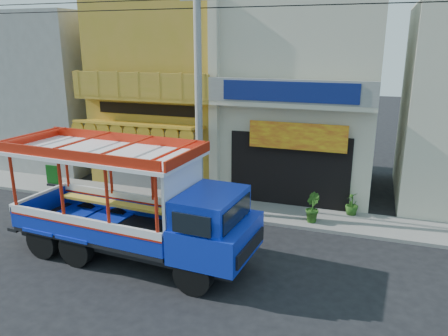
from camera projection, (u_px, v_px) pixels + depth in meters
name	position (u px, v px, depth m)	size (l,w,h in m)	color
ground	(190.00, 256.00, 13.20)	(90.00, 90.00, 0.00)	black
sidewalk	(231.00, 208.00, 16.81)	(30.00, 2.00, 0.12)	slate
shophouse_left	(177.00, 89.00, 20.54)	(6.00, 7.50, 8.24)	#A28724
shophouse_right	(305.00, 93.00, 18.66)	(6.00, 6.75, 8.24)	beige
party_pilaster	(214.00, 102.00, 16.81)	(0.35, 0.30, 8.00)	beige
filler_building_left	(56.00, 90.00, 22.86)	(6.00, 6.00, 7.60)	gray
utility_pole	(202.00, 78.00, 15.06)	(28.00, 0.26, 9.00)	gray
songthaew_truck	(146.00, 208.00, 12.36)	(7.67, 2.97, 3.50)	black
green_sign	(53.00, 177.00, 19.18)	(0.60, 0.28, 0.92)	black
potted_plant_b	(312.00, 207.00, 15.29)	(0.57, 0.46, 1.04)	#254F16
potted_plant_c	(352.00, 204.00, 15.93)	(0.47, 0.47, 0.85)	#254F16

